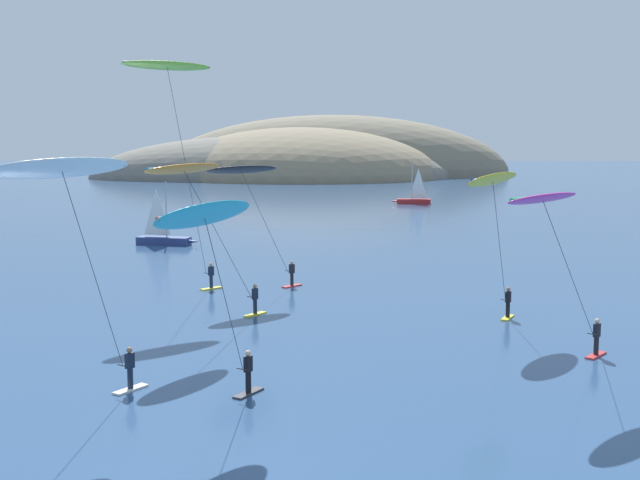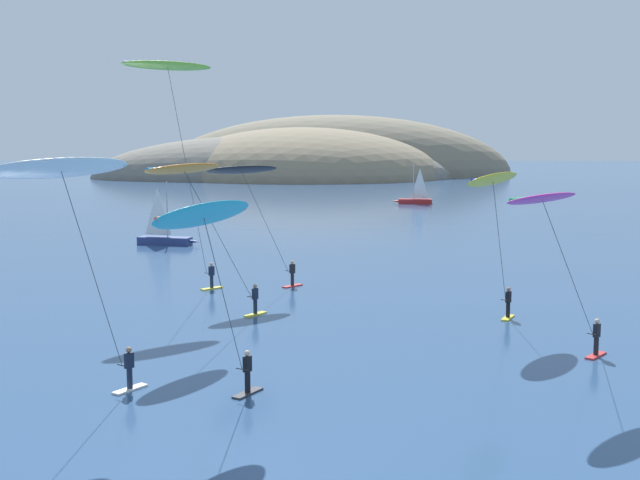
# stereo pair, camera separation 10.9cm
# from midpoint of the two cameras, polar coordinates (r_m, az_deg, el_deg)

# --- Properties ---
(headland_island) EXTENTS (100.85, 60.75, 29.92)m
(headland_island) POSITION_cam_midpoint_polar(r_m,az_deg,el_deg) (194.32, -0.79, 4.54)
(headland_island) COLOR #6B6656
(headland_island) RESTS_ON ground
(sailboat_near) EXTENTS (5.97, 2.32, 5.70)m
(sailboat_near) POSITION_cam_midpoint_polar(r_m,az_deg,el_deg) (73.43, -10.73, 0.17)
(sailboat_near) COLOR navy
(sailboat_near) RESTS_ON ground
(sailboat_far) EXTENTS (5.96, 1.97, 5.70)m
(sailboat_far) POSITION_cam_midpoint_polar(r_m,az_deg,el_deg) (116.58, 6.67, 2.89)
(sailboat_far) COLOR #B22323
(sailboat_far) RESTS_ON ground
(kitesurfer_magenta) EXTENTS (6.22, 6.18, 7.62)m
(kitesurfer_magenta) POSITION_cam_midpoint_polar(r_m,az_deg,el_deg) (33.11, 16.06, 1.70)
(kitesurfer_magenta) COLOR red
(kitesurfer_magenta) RESTS_ON ground
(kitesurfer_lime) EXTENTS (5.55, 4.78, 14.20)m
(kitesurfer_lime) POSITION_cam_midpoint_polar(r_m,az_deg,el_deg) (49.84, -10.48, 10.94)
(kitesurfer_lime) COLOR yellow
(kitesurfer_lime) RESTS_ON ground
(kitesurfer_yellow) EXTENTS (4.04, 4.95, 8.03)m
(kitesurfer_yellow) POSITION_cam_midpoint_polar(r_m,az_deg,el_deg) (41.54, 12.37, 3.47)
(kitesurfer_yellow) COLOR yellow
(kitesurfer_yellow) RESTS_ON ground
(kitesurfer_orange) EXTENTS (5.38, 8.14, 8.54)m
(kitesurfer_orange) POSITION_cam_midpoint_polar(r_m,az_deg,el_deg) (39.16, -9.11, 4.15)
(kitesurfer_orange) COLOR yellow
(kitesurfer_orange) RESTS_ON ground
(kitesurfer_cyan) EXTENTS (3.61, 5.48, 7.63)m
(kitesurfer_cyan) POSITION_cam_midpoint_polar(r_m,az_deg,el_deg) (27.89, -7.91, 0.83)
(kitesurfer_cyan) COLOR #2D2D33
(kitesurfer_cyan) RESTS_ON ground
(kitesurfer_black) EXTENTS (6.01, 5.35, 8.04)m
(kitesurfer_black) POSITION_cam_midpoint_polar(r_m,az_deg,el_deg) (49.41, -5.20, 4.32)
(kitesurfer_black) COLOR red
(kitesurfer_black) RESTS_ON ground
(kitesurfer_white) EXTENTS (4.45, 5.78, 9.10)m
(kitesurfer_white) POSITION_cam_midpoint_polar(r_m,az_deg,el_deg) (29.22, -17.49, 3.81)
(kitesurfer_white) COLOR silver
(kitesurfer_white) RESTS_ON ground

